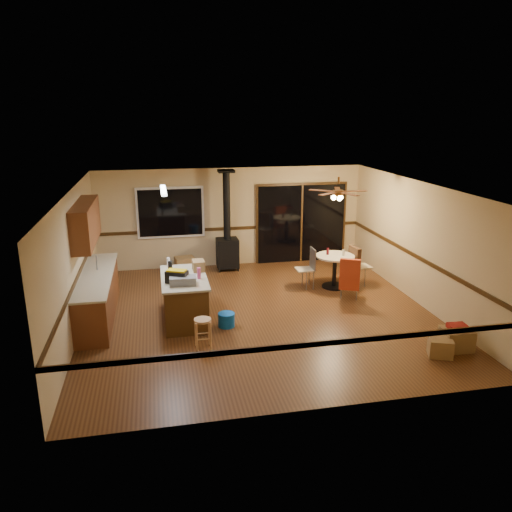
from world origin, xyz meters
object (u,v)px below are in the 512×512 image
object	(u,v)px
bar_stool	(203,334)
chair_right	(355,261)
chair_near	(350,274)
box_corner_b	(440,347)
kitchen_island	(185,298)
box_under_window	(185,264)
toolbox_black	(177,277)
box_corner_a	(456,339)
blue_bucket	(226,320)
dining_table	(335,266)
wood_stove	(227,243)
chair_left	(309,263)
toolbox_grey	(183,281)

from	to	relation	value
bar_stool	chair_right	xyz separation A→B (m)	(3.86, 2.56, 0.32)
chair_near	box_corner_b	xyz separation A→B (m)	(0.55, -2.76, -0.44)
kitchen_island	box_under_window	bearing A→B (deg)	86.47
box_corner_b	toolbox_black	bearing A→B (deg)	153.91
box_corner_a	bar_stool	bearing A→B (deg)	167.90
kitchen_island	blue_bucket	world-z (taller)	kitchen_island
blue_bucket	box_under_window	distance (m)	3.63
dining_table	wood_stove	bearing A→B (deg)	141.06
dining_table	box_corner_a	xyz separation A→B (m)	(0.98, -3.46, -0.34)
blue_bucket	box_corner_b	xyz separation A→B (m)	(3.39, -1.92, 0.02)
dining_table	chair_left	distance (m)	0.61
wood_stove	box_corner_b	distance (m)	6.18
kitchen_island	chair_left	distance (m)	3.25
wood_stove	dining_table	bearing A→B (deg)	-38.94
toolbox_black	dining_table	size ratio (longest dim) A/B	0.45
toolbox_black	wood_stove	bearing A→B (deg)	66.73
box_corner_a	box_corner_b	xyz separation A→B (m)	(-0.40, -0.17, -0.03)
dining_table	box_under_window	size ratio (longest dim) A/B	1.87
toolbox_black	box_corner_a	size ratio (longest dim) A/B	0.80
chair_near	bar_stool	bearing A→B (deg)	-153.70
kitchen_island	dining_table	size ratio (longest dim) A/B	1.86
blue_bucket	bar_stool	bearing A→B (deg)	-122.71
toolbox_grey	box_corner_a	world-z (taller)	toolbox_grey
toolbox_grey	chair_near	xyz separation A→B (m)	(3.63, 0.79, -0.38)
dining_table	chair_right	size ratio (longest dim) A/B	1.29
toolbox_grey	blue_bucket	world-z (taller)	toolbox_grey
kitchen_island	wood_stove	world-z (taller)	wood_stove
chair_left	chair_near	size ratio (longest dim) A/B	0.74
kitchen_island	dining_table	xyz separation A→B (m)	(3.57, 1.22, 0.08)
blue_bucket	chair_left	world-z (taller)	chair_left
blue_bucket	box_corner_a	world-z (taller)	box_corner_a
wood_stove	kitchen_island	bearing A→B (deg)	-113.09
chair_near	box_under_window	xyz separation A→B (m)	(-3.40, 2.75, -0.40)
bar_stool	chair_near	distance (m)	3.77
blue_bucket	box_corner_b	distance (m)	3.90
kitchen_island	chair_left	xyz separation A→B (m)	(2.97, 1.32, 0.14)
wood_stove	toolbox_black	bearing A→B (deg)	-113.27
bar_stool	toolbox_grey	bearing A→B (deg)	107.19
wood_stove	box_under_window	xyz separation A→B (m)	(-1.11, 0.05, -0.54)
box_corner_b	chair_left	bearing A→B (deg)	107.48
wood_stove	chair_left	bearing A→B (deg)	-46.00
kitchen_island	chair_near	distance (m)	3.61
bar_stool	blue_bucket	bearing A→B (deg)	57.29
bar_stool	box_under_window	bearing A→B (deg)	90.45
toolbox_black	blue_bucket	size ratio (longest dim) A/B	1.25
toolbox_grey	blue_bucket	distance (m)	1.16
chair_near	box_under_window	world-z (taller)	chair_near
kitchen_island	chair_right	world-z (taller)	chair_right
chair_right	wood_stove	bearing A→B (deg)	147.07
wood_stove	box_under_window	bearing A→B (deg)	177.42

